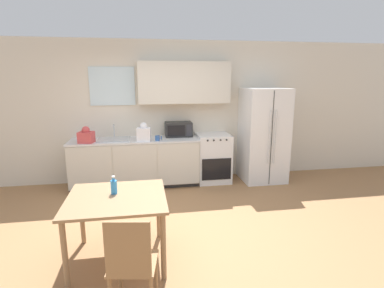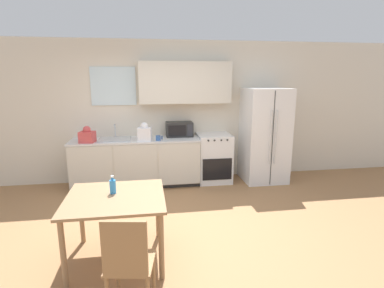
{
  "view_description": "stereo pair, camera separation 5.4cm",
  "coord_description": "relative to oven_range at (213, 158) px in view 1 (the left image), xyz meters",
  "views": [
    {
      "loc": [
        -0.34,
        -3.74,
        2.03
      ],
      "look_at": [
        0.37,
        0.52,
        1.05
      ],
      "focal_mm": 28.0,
      "sensor_mm": 36.0,
      "label": 1
    },
    {
      "loc": [
        -0.29,
        -3.75,
        2.03
      ],
      "look_at": [
        0.37,
        0.52,
        1.05
      ],
      "focal_mm": 28.0,
      "sensor_mm": 36.0,
      "label": 2
    }
  ],
  "objects": [
    {
      "name": "grocery_bag_1",
      "position": [
        -2.31,
        -0.18,
        0.55
      ],
      "size": [
        0.29,
        0.26,
        0.29
      ],
      "rotation": [
        0.0,
        0.0,
        -0.23
      ],
      "color": "#D14C4C",
      "rests_on": "kitchen_counter"
    },
    {
      "name": "dining_table",
      "position": [
        -1.65,
        -2.39,
        0.19
      ],
      "size": [
        1.06,
        0.97,
        0.76
      ],
      "color": "#997551",
      "rests_on": "ground_plane"
    },
    {
      "name": "kitchen_sink",
      "position": [
        -1.87,
        -0.01,
        0.45
      ],
      "size": [
        0.58,
        0.41,
        0.27
      ],
      "color": "#B7BABC",
      "rests_on": "kitchen_counter"
    },
    {
      "name": "kitchen_counter",
      "position": [
        -1.49,
        -0.02,
        -0.01
      ],
      "size": [
        2.35,
        0.67,
        0.9
      ],
      "color": "#333333",
      "rests_on": "ground_plane"
    },
    {
      "name": "refrigerator",
      "position": [
        0.99,
        -0.08,
        0.44
      ],
      "size": [
        0.81,
        0.81,
        1.81
      ],
      "color": "white",
      "rests_on": "ground_plane"
    },
    {
      "name": "coffee_mug",
      "position": [
        -1.07,
        -0.2,
        0.47
      ],
      "size": [
        0.12,
        0.09,
        0.09
      ],
      "color": "#335999",
      "rests_on": "kitchen_counter"
    },
    {
      "name": "wall_back",
      "position": [
        -0.93,
        0.3,
        0.99
      ],
      "size": [
        12.0,
        0.38,
        2.7
      ],
      "color": "beige",
      "rests_on": "ground_plane"
    },
    {
      "name": "grocery_bag_0",
      "position": [
        -1.32,
        -0.18,
        0.57
      ],
      "size": [
        0.26,
        0.23,
        0.33
      ],
      "rotation": [
        0.0,
        0.0,
        -0.13
      ],
      "color": "white",
      "rests_on": "kitchen_counter"
    },
    {
      "name": "oven_range",
      "position": [
        0.0,
        0.0,
        0.0
      ],
      "size": [
        0.64,
        0.63,
        0.94
      ],
      "color": "white",
      "rests_on": "ground_plane"
    },
    {
      "name": "dining_chair_near",
      "position": [
        -1.48,
        -3.25,
        0.07
      ],
      "size": [
        0.46,
        0.46,
        0.93
      ],
      "rotation": [
        0.0,
        0.0,
        -0.16
      ],
      "color": "#997047",
      "rests_on": "ground_plane"
    },
    {
      "name": "drink_bottle",
      "position": [
        -1.68,
        -2.29,
        0.37
      ],
      "size": [
        0.07,
        0.07,
        0.2
      ],
      "color": "#338CD8",
      "rests_on": "dining_table"
    },
    {
      "name": "microwave",
      "position": [
        -0.66,
        0.12,
        0.57
      ],
      "size": [
        0.51,
        0.32,
        0.28
      ],
      "color": "#282828",
      "rests_on": "kitchen_counter"
    },
    {
      "name": "ground_plane",
      "position": [
        -1.0,
        -1.78,
        -0.47
      ],
      "size": [
        12.0,
        12.0,
        0.0
      ],
      "primitive_type": "plane",
      "color": "#9E7047"
    }
  ]
}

